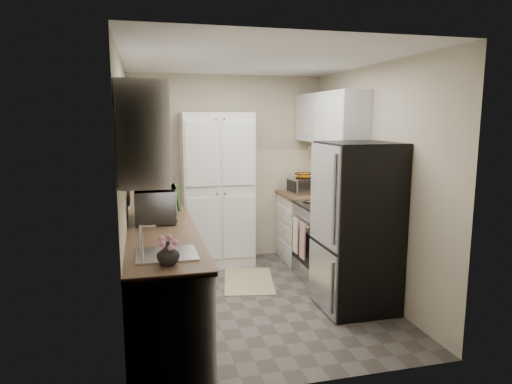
# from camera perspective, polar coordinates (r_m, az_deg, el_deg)

# --- Properties ---
(ground) EXTENTS (3.20, 3.20, 0.00)m
(ground) POSITION_cam_1_polar(r_m,az_deg,el_deg) (5.03, 0.11, -13.35)
(ground) COLOR #56514C
(ground) RESTS_ON ground
(room_shell) EXTENTS (2.64, 3.24, 2.52)m
(room_shell) POSITION_cam_1_polar(r_m,az_deg,el_deg) (4.64, -0.07, 5.45)
(room_shell) COLOR beige
(room_shell) RESTS_ON ground
(pantry_cabinet) EXTENTS (0.90, 0.55, 2.00)m
(pantry_cabinet) POSITION_cam_1_polar(r_m,az_deg,el_deg) (5.97, -4.87, 0.22)
(pantry_cabinet) COLOR silver
(pantry_cabinet) RESTS_ON ground
(base_cabinet_left) EXTENTS (0.60, 2.30, 0.88)m
(base_cabinet_left) POSITION_cam_1_polar(r_m,az_deg,el_deg) (4.34, -11.45, -11.09)
(base_cabinet_left) COLOR silver
(base_cabinet_left) RESTS_ON ground
(countertop_left) EXTENTS (0.63, 2.33, 0.04)m
(countertop_left) POSITION_cam_1_polar(r_m,az_deg,el_deg) (4.20, -11.65, -5.20)
(countertop_left) COLOR brown
(countertop_left) RESTS_ON base_cabinet_left
(base_cabinet_right) EXTENTS (0.60, 0.80, 0.88)m
(base_cabinet_right) POSITION_cam_1_polar(r_m,az_deg,el_deg) (6.26, 6.24, -4.60)
(base_cabinet_right) COLOR silver
(base_cabinet_right) RESTS_ON ground
(countertop_right) EXTENTS (0.63, 0.83, 0.04)m
(countertop_right) POSITION_cam_1_polar(r_m,az_deg,el_deg) (6.17, 6.31, -0.44)
(countertop_right) COLOR brown
(countertop_right) RESTS_ON base_cabinet_right
(electric_range) EXTENTS (0.71, 0.78, 1.13)m
(electric_range) POSITION_cam_1_polar(r_m,az_deg,el_deg) (5.53, 8.99, -6.13)
(electric_range) COLOR #B7B7BC
(electric_range) RESTS_ON ground
(refrigerator) EXTENTS (0.70, 0.72, 1.70)m
(refrigerator) POSITION_cam_1_polar(r_m,az_deg,el_deg) (4.72, 12.53, -4.26)
(refrigerator) COLOR #B7B7BC
(refrigerator) RESTS_ON ground
(microwave) EXTENTS (0.41, 0.60, 0.33)m
(microwave) POSITION_cam_1_polar(r_m,az_deg,el_deg) (4.66, -12.38, -1.50)
(microwave) COLOR #A8A7AC
(microwave) RESTS_ON countertop_left
(wine_bottle) EXTENTS (0.08, 0.08, 0.34)m
(wine_bottle) POSITION_cam_1_polar(r_m,az_deg,el_deg) (5.00, -11.81, -0.69)
(wine_bottle) COLOR black
(wine_bottle) RESTS_ON countertop_left
(flower_vase) EXTENTS (0.16, 0.16, 0.17)m
(flower_vase) POSITION_cam_1_polar(r_m,az_deg,el_deg) (3.27, -10.93, -7.52)
(flower_vase) COLOR silver
(flower_vase) RESTS_ON countertop_left
(cutting_board) EXTENTS (0.10, 0.24, 0.30)m
(cutting_board) POSITION_cam_1_polar(r_m,az_deg,el_deg) (5.14, -10.22, -0.57)
(cutting_board) COLOR #407C2B
(cutting_board) RESTS_ON countertop_left
(toaster_oven) EXTENTS (0.33, 0.39, 0.21)m
(toaster_oven) POSITION_cam_1_polar(r_m,az_deg,el_deg) (6.19, 5.74, 0.78)
(toaster_oven) COLOR #A4A5A9
(toaster_oven) RESTS_ON countertop_right
(fruit_basket) EXTENTS (0.31, 0.31, 0.10)m
(fruit_basket) POSITION_cam_1_polar(r_m,az_deg,el_deg) (6.16, 5.99, 2.21)
(fruit_basket) COLOR #D66909
(fruit_basket) RESTS_ON toaster_oven
(kitchen_mat) EXTENTS (0.73, 1.00, 0.01)m
(kitchen_mat) POSITION_cam_1_polar(r_m,az_deg,el_deg) (5.55, -0.92, -11.07)
(kitchen_mat) COLOR #C5B684
(kitchen_mat) RESTS_ON ground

